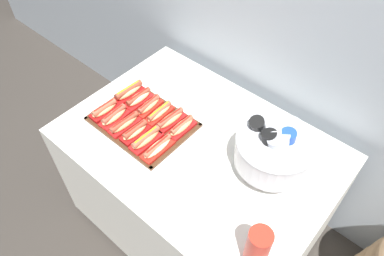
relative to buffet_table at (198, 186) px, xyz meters
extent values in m
plane|color=#38332D|center=(0.00, 0.00, -0.42)|extent=(10.00, 10.00, 0.00)
cube|color=white|center=(0.00, 0.00, 0.00)|extent=(1.29, 0.91, 0.75)
cylinder|color=black|center=(-0.52, -0.33, -0.40)|extent=(0.05, 0.05, 0.04)
cylinder|color=black|center=(-0.52, 0.33, -0.40)|extent=(0.05, 0.05, 0.04)
cylinder|color=black|center=(0.52, 0.33, -0.40)|extent=(0.05, 0.05, 0.04)
cube|color=#472B19|center=(-0.29, -0.08, 0.38)|extent=(0.48, 0.36, 0.01)
cube|color=#472B19|center=(-0.29, -0.26, 0.39)|extent=(0.48, 0.02, 0.01)
cube|color=#472B19|center=(-0.29, 0.09, 0.39)|extent=(0.48, 0.02, 0.01)
cube|color=#472B19|center=(-0.53, -0.08, 0.39)|extent=(0.02, 0.36, 0.01)
cube|color=#472B19|center=(-0.06, -0.08, 0.39)|extent=(0.02, 0.36, 0.01)
cube|color=#B21414|center=(-0.48, -0.17, 0.39)|extent=(0.07, 0.16, 0.02)
ellipsoid|color=tan|center=(-0.48, -0.17, 0.41)|extent=(0.06, 0.15, 0.04)
cylinder|color=#A8563D|center=(-0.48, -0.17, 0.42)|extent=(0.04, 0.14, 0.03)
cylinder|color=red|center=(-0.48, -0.17, 0.44)|extent=(0.01, 0.12, 0.01)
cube|color=red|center=(-0.41, -0.17, 0.39)|extent=(0.08, 0.17, 0.02)
ellipsoid|color=#E0BC7F|center=(-0.41, -0.17, 0.42)|extent=(0.06, 0.15, 0.04)
cylinder|color=#9E4C38|center=(-0.41, -0.17, 0.43)|extent=(0.04, 0.14, 0.03)
cylinder|color=red|center=(-0.41, -0.17, 0.44)|extent=(0.01, 0.12, 0.01)
cube|color=red|center=(-0.33, -0.17, 0.39)|extent=(0.07, 0.17, 0.02)
ellipsoid|color=tan|center=(-0.33, -0.17, 0.41)|extent=(0.06, 0.16, 0.04)
cylinder|color=brown|center=(-0.33, -0.17, 0.43)|extent=(0.04, 0.16, 0.03)
cylinder|color=red|center=(-0.33, -0.17, 0.44)|extent=(0.01, 0.14, 0.01)
cube|color=#B21414|center=(-0.26, -0.17, 0.39)|extent=(0.07, 0.16, 0.02)
ellipsoid|color=#E0BC7F|center=(-0.26, -0.17, 0.41)|extent=(0.05, 0.14, 0.04)
cylinder|color=brown|center=(-0.26, -0.17, 0.43)|extent=(0.04, 0.13, 0.03)
cylinder|color=red|center=(-0.26, -0.17, 0.44)|extent=(0.01, 0.11, 0.01)
cube|color=red|center=(-0.18, -0.17, 0.39)|extent=(0.07, 0.17, 0.02)
ellipsoid|color=tan|center=(-0.18, -0.17, 0.42)|extent=(0.06, 0.16, 0.04)
cylinder|color=#A8563D|center=(-0.18, -0.17, 0.43)|extent=(0.03, 0.16, 0.03)
cylinder|color=yellow|center=(-0.18, -0.17, 0.44)|extent=(0.01, 0.13, 0.01)
cube|color=red|center=(-0.11, -0.17, 0.39)|extent=(0.06, 0.18, 0.02)
ellipsoid|color=beige|center=(-0.11, -0.17, 0.41)|extent=(0.05, 0.16, 0.04)
cylinder|color=#A8563D|center=(-0.11, -0.17, 0.43)|extent=(0.03, 0.16, 0.03)
cylinder|color=red|center=(-0.11, -0.17, 0.44)|extent=(0.01, 0.14, 0.01)
cube|color=#B21414|center=(-0.48, 0.00, 0.39)|extent=(0.07, 0.18, 0.02)
ellipsoid|color=#E0BC7F|center=(-0.48, 0.00, 0.42)|extent=(0.06, 0.17, 0.04)
cylinder|color=brown|center=(-0.48, 0.00, 0.43)|extent=(0.04, 0.17, 0.03)
cylinder|color=yellow|center=(-0.48, 0.00, 0.45)|extent=(0.02, 0.14, 0.01)
cube|color=red|center=(-0.41, 0.00, 0.39)|extent=(0.07, 0.16, 0.02)
ellipsoid|color=beige|center=(-0.41, 0.00, 0.42)|extent=(0.05, 0.15, 0.04)
cylinder|color=brown|center=(-0.41, 0.00, 0.43)|extent=(0.03, 0.15, 0.03)
cylinder|color=red|center=(-0.41, 0.00, 0.44)|extent=(0.01, 0.13, 0.01)
cube|color=red|center=(-0.33, 0.00, 0.39)|extent=(0.07, 0.16, 0.02)
ellipsoid|color=tan|center=(-0.33, 0.00, 0.41)|extent=(0.06, 0.15, 0.04)
cylinder|color=#9E4C38|center=(-0.33, 0.00, 0.42)|extent=(0.04, 0.14, 0.03)
cylinder|color=red|center=(-0.33, 0.00, 0.44)|extent=(0.02, 0.12, 0.01)
cube|color=red|center=(-0.26, 0.00, 0.39)|extent=(0.06, 0.17, 0.02)
ellipsoid|color=#E0BC7F|center=(-0.26, 0.00, 0.41)|extent=(0.05, 0.16, 0.04)
cylinder|color=#A8563D|center=(-0.26, 0.00, 0.42)|extent=(0.03, 0.15, 0.03)
cylinder|color=yellow|center=(-0.26, 0.00, 0.44)|extent=(0.01, 0.13, 0.01)
cube|color=red|center=(-0.18, 0.00, 0.39)|extent=(0.07, 0.18, 0.02)
ellipsoid|color=tan|center=(-0.18, 0.00, 0.42)|extent=(0.06, 0.16, 0.04)
cylinder|color=#9E4C38|center=(-0.18, 0.00, 0.43)|extent=(0.04, 0.16, 0.03)
cylinder|color=red|center=(-0.18, 0.00, 0.44)|extent=(0.02, 0.13, 0.01)
cube|color=red|center=(-0.11, 0.00, 0.39)|extent=(0.06, 0.16, 0.02)
ellipsoid|color=tan|center=(-0.11, 0.00, 0.42)|extent=(0.05, 0.15, 0.04)
cylinder|color=#A8563D|center=(-0.11, 0.00, 0.43)|extent=(0.03, 0.14, 0.03)
cylinder|color=red|center=(-0.11, 0.00, 0.44)|extent=(0.01, 0.12, 0.01)
cylinder|color=silver|center=(0.34, 0.09, 0.39)|extent=(0.22, 0.22, 0.02)
cone|color=silver|center=(0.34, 0.09, 0.42)|extent=(0.08, 0.08, 0.05)
cylinder|color=silver|center=(0.34, 0.09, 0.51)|extent=(0.33, 0.33, 0.13)
torus|color=silver|center=(0.34, 0.09, 0.58)|extent=(0.34, 0.34, 0.02)
cylinder|color=#B7BCC6|center=(0.36, 0.09, 0.56)|extent=(0.11, 0.11, 0.13)
cylinder|color=#1E47B2|center=(0.37, 0.13, 0.56)|extent=(0.08, 0.08, 0.13)
cylinder|color=#B7BCC6|center=(0.33, 0.10, 0.56)|extent=(0.11, 0.12, 0.14)
cylinder|color=black|center=(0.23, 0.12, 0.56)|extent=(0.10, 0.13, 0.15)
cylinder|color=black|center=(0.32, 0.07, 0.56)|extent=(0.10, 0.08, 0.14)
cylinder|color=#B7BCC6|center=(0.34, 0.08, 0.56)|extent=(0.10, 0.12, 0.14)
cylinder|color=red|center=(0.52, -0.30, 0.44)|extent=(0.08, 0.08, 0.12)
cylinder|color=red|center=(0.52, -0.30, 0.46)|extent=(0.08, 0.08, 0.12)
cylinder|color=red|center=(0.52, -0.30, 0.48)|extent=(0.09, 0.09, 0.12)
cylinder|color=red|center=(0.52, -0.30, 0.50)|extent=(0.09, 0.09, 0.12)
cylinder|color=red|center=(0.52, -0.30, 0.52)|extent=(0.09, 0.09, 0.12)
cylinder|color=red|center=(0.52, -0.30, 0.54)|extent=(0.09, 0.09, 0.12)
camera|label=1|loc=(0.69, -0.84, 1.72)|focal=34.02mm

